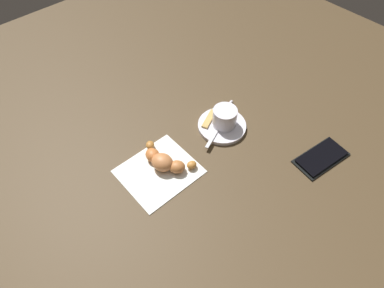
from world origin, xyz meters
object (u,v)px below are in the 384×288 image
object	(u,v)px
espresso_cup	(225,117)
sugar_packet	(209,119)
teaspoon	(219,125)
cell_phone	(321,157)
saucer	(222,126)
croissant	(164,161)
napkin	(159,171)

from	to	relation	value
espresso_cup	sugar_packet	bearing A→B (deg)	-61.44
espresso_cup	teaspoon	size ratio (longest dim) A/B	0.74
espresso_cup	cell_phone	bearing A→B (deg)	113.08
saucer	cell_phone	world-z (taller)	saucer
saucer	croissant	distance (m)	0.19
sugar_packet	croissant	xyz separation A→B (m)	(0.18, 0.03, 0.01)
saucer	napkin	bearing A→B (deg)	-0.36
espresso_cup	teaspoon	distance (m)	0.03
napkin	croissant	bearing A→B (deg)	-167.66
espresso_cup	cell_phone	xyz separation A→B (m)	(-0.10, 0.24, -0.03)
teaspoon	croissant	distance (m)	0.18
teaspoon	sugar_packet	bearing A→B (deg)	-86.92
sugar_packet	croissant	bearing A→B (deg)	-14.29
teaspoon	sugar_packet	size ratio (longest dim) A/B	1.71
cell_phone	napkin	bearing A→B (deg)	-36.62
espresso_cup	sugar_packet	xyz separation A→B (m)	(0.02, -0.04, -0.02)
sugar_packet	cell_phone	distance (m)	0.30
sugar_packet	cell_phone	xyz separation A→B (m)	(-0.12, 0.28, -0.01)
cell_phone	croissant	bearing A→B (deg)	-39.03
saucer	teaspoon	size ratio (longest dim) A/B	1.10
espresso_cup	cell_phone	world-z (taller)	espresso_cup
croissant	cell_phone	xyz separation A→B (m)	(-0.30, 0.25, -0.01)
espresso_cup	sugar_packet	distance (m)	0.05
croissant	cell_phone	bearing A→B (deg)	140.97
sugar_packet	teaspoon	bearing A→B (deg)	69.33
espresso_cup	teaspoon	bearing A→B (deg)	-8.81
saucer	teaspoon	xyz separation A→B (m)	(0.01, -0.00, 0.01)
teaspoon	napkin	xyz separation A→B (m)	(0.20, 0.00, -0.01)
espresso_cup	teaspoon	xyz separation A→B (m)	(0.02, -0.00, -0.02)
saucer	espresso_cup	size ratio (longest dim) A/B	1.48
sugar_packet	cell_phone	bearing A→B (deg)	90.10
sugar_packet	espresso_cup	bearing A→B (deg)	94.81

